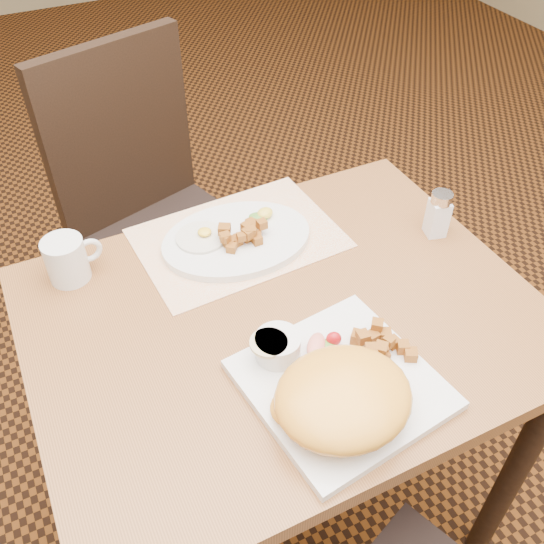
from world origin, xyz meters
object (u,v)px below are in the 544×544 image
at_px(plate_oval, 237,239).
at_px(salt_shaker, 438,213).
at_px(coffee_mug, 67,259).
at_px(chair_far, 153,208).
at_px(table, 285,352).
at_px(plate_square, 341,384).

xyz_separation_m(plate_oval, salt_shaker, (0.38, -0.15, 0.04)).
bearing_deg(coffee_mug, chair_far, 57.89).
distance_m(table, plate_square, 0.22).
height_order(chair_far, salt_shaker, chair_far).
distance_m(chair_far, coffee_mug, 0.56).
height_order(chair_far, coffee_mug, chair_far).
xyz_separation_m(plate_square, plate_oval, (-0.01, 0.40, 0.00)).
bearing_deg(table, coffee_mug, 140.73).
relative_size(table, salt_shaker, 9.00).
bearing_deg(plate_square, salt_shaker, 33.98).
bearing_deg(coffee_mug, table, -39.27).
bearing_deg(chair_far, plate_oval, 79.66).
bearing_deg(table, salt_shaker, 10.17).
bearing_deg(plate_square, coffee_mug, 126.29).
bearing_deg(coffee_mug, plate_square, -53.71).
height_order(plate_square, salt_shaker, salt_shaker).
height_order(plate_square, coffee_mug, coffee_mug).
xyz_separation_m(salt_shaker, coffee_mug, (-0.70, 0.20, -0.01)).
height_order(plate_square, plate_oval, plate_oval).
bearing_deg(chair_far, table, 77.67).
bearing_deg(plate_square, chair_far, 94.20).
bearing_deg(table, plate_square, -88.26).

